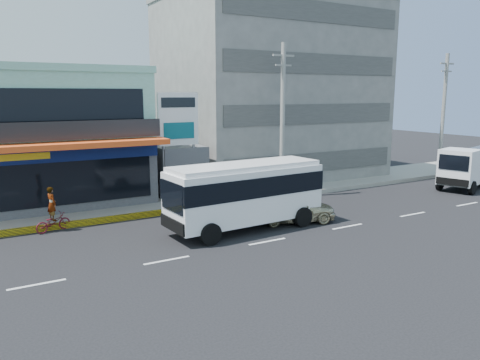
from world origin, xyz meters
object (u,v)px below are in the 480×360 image
at_px(utility_pole_far, 443,115).
at_px(tanker_truck, 470,165).
at_px(billboard, 178,125).
at_px(utility_pole_near, 282,120).
at_px(shop_building, 37,140).
at_px(minibus, 245,190).
at_px(satellite_dish, 175,144).
at_px(motorcycle_rider, 53,217).
at_px(concrete_building, 269,92).
at_px(sedan, 292,208).

bearing_deg(utility_pole_far, tanker_truck, -114.33).
bearing_deg(billboard, utility_pole_near, -15.48).
relative_size(shop_building, utility_pole_far, 1.24).
distance_m(shop_building, utility_pole_far, 30.73).
relative_size(utility_pole_near, tanker_truck, 1.26).
bearing_deg(shop_building, billboard, -32.32).
bearing_deg(shop_building, minibus, -54.95).
height_order(satellite_dish, motorcycle_rider, satellite_dish).
relative_size(minibus, motorcycle_rider, 3.60).
xyz_separation_m(minibus, tanker_truck, (20.04, 1.13, -0.41)).
height_order(satellite_dish, billboard, billboard).
bearing_deg(concrete_building, minibus, -127.76).
bearing_deg(utility_pole_far, sedan, -164.59).
height_order(concrete_building, billboard, concrete_building).
relative_size(satellite_dish, billboard, 0.22).
height_order(minibus, motorcycle_rider, minibus).
bearing_deg(billboard, minibus, -84.47).
relative_size(tanker_truck, motorcycle_rider, 3.47).
bearing_deg(utility_pole_far, motorcycle_rider, -178.87).
height_order(shop_building, minibus, shop_building).
bearing_deg(motorcycle_rider, minibus, -27.73).
bearing_deg(concrete_building, shop_building, -176.65).
height_order(satellite_dish, tanker_truck, satellite_dish).
relative_size(billboard, tanker_truck, 0.87).
relative_size(shop_building, satellite_dish, 8.27).
xyz_separation_m(concrete_building, tanker_truck, (10.21, -11.57, -5.39)).
distance_m(concrete_building, utility_pole_near, 8.79).
height_order(utility_pole_near, utility_pole_far, same).
distance_m(satellite_dish, sedan, 9.74).
bearing_deg(billboard, concrete_building, 28.92).
bearing_deg(tanker_truck, concrete_building, 131.41).
distance_m(billboard, utility_pole_far, 22.57).
bearing_deg(sedan, shop_building, 60.51).
xyz_separation_m(shop_building, tanker_truck, (28.21, -10.51, -2.39)).
xyz_separation_m(utility_pole_near, tanker_truck, (14.21, -3.97, -3.54)).
bearing_deg(utility_pole_far, satellite_dish, 170.71).
height_order(concrete_building, minibus, concrete_building).
xyz_separation_m(utility_pole_near, minibus, (-5.83, -5.10, -3.13)).
distance_m(utility_pole_far, minibus, 22.64).
relative_size(concrete_building, minibus, 1.94).
relative_size(sedan, motorcycle_rider, 2.03).
relative_size(satellite_dish, motorcycle_rider, 0.66).
relative_size(satellite_dish, sedan, 0.32).
relative_size(concrete_building, sedan, 3.46).
relative_size(billboard, utility_pole_near, 0.69).
xyz_separation_m(satellite_dish, utility_pole_near, (6.00, -3.60, 1.57)).
bearing_deg(concrete_building, utility_pole_near, -117.76).
bearing_deg(sedan, utility_pole_near, -12.32).
height_order(concrete_building, satellite_dish, concrete_building).
bearing_deg(sedan, tanker_truck, -68.30).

